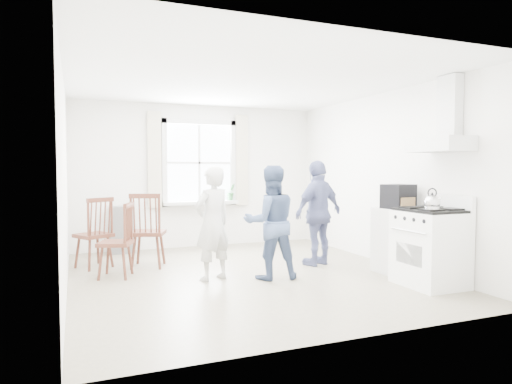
% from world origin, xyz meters
% --- Properties ---
extents(room_shell, '(4.62, 5.12, 2.64)m').
position_xyz_m(room_shell, '(0.00, 0.00, 1.30)').
color(room_shell, gray).
rests_on(room_shell, ground).
extents(window_assembly, '(1.88, 0.24, 1.70)m').
position_xyz_m(window_assembly, '(0.00, 2.45, 1.46)').
color(window_assembly, white).
rests_on(window_assembly, room_shell).
extents(range_hood, '(0.45, 0.76, 0.94)m').
position_xyz_m(range_hood, '(2.07, -1.35, 1.90)').
color(range_hood, silver).
rests_on(range_hood, room_shell).
extents(shelf_unit, '(0.40, 0.30, 0.80)m').
position_xyz_m(shelf_unit, '(-1.40, 2.33, 0.40)').
color(shelf_unit, slate).
rests_on(shelf_unit, ground).
extents(gas_stove, '(0.68, 0.76, 1.12)m').
position_xyz_m(gas_stove, '(1.91, -1.35, 0.48)').
color(gas_stove, white).
rests_on(gas_stove, ground).
extents(kettle, '(0.19, 0.19, 0.27)m').
position_xyz_m(kettle, '(1.76, -1.52, 1.04)').
color(kettle, silver).
rests_on(kettle, gas_stove).
extents(low_cabinet, '(0.50, 0.55, 0.90)m').
position_xyz_m(low_cabinet, '(1.98, -0.65, 0.45)').
color(low_cabinet, silver).
rests_on(low_cabinet, ground).
extents(stereo_stack, '(0.43, 0.40, 0.33)m').
position_xyz_m(stereo_stack, '(1.95, -0.69, 1.07)').
color(stereo_stack, black).
rests_on(stereo_stack, low_cabinet).
extents(cardboard_box, '(0.27, 0.21, 0.16)m').
position_xyz_m(cardboard_box, '(1.96, -0.79, 0.98)').
color(cardboard_box, '#967448').
rests_on(cardboard_box, low_cabinet).
extents(windsor_chair_a, '(0.59, 0.59, 1.04)m').
position_xyz_m(windsor_chair_a, '(-1.84, 1.18, 0.63)').
color(windsor_chair_a, '#462116').
rests_on(windsor_chair_a, ground).
extents(windsor_chair_b, '(0.59, 0.58, 1.10)m').
position_xyz_m(windsor_chair_b, '(-1.19, 0.94, 0.67)').
color(windsor_chair_b, '#462116').
rests_on(windsor_chair_b, ground).
extents(windsor_chair_c, '(0.53, 0.54, 1.00)m').
position_xyz_m(windsor_chair_c, '(-1.55, 0.51, 0.61)').
color(windsor_chair_c, '#462116').
rests_on(windsor_chair_c, ground).
extents(person_left, '(0.70, 0.70, 1.48)m').
position_xyz_m(person_left, '(-0.49, -0.07, 0.74)').
color(person_left, silver).
rests_on(person_left, ground).
extents(person_mid, '(0.81, 0.81, 1.49)m').
position_xyz_m(person_mid, '(0.23, -0.29, 0.74)').
color(person_mid, '#42547B').
rests_on(person_mid, ground).
extents(person_right, '(1.16, 1.16, 1.57)m').
position_xyz_m(person_right, '(1.24, 0.23, 0.78)').
color(person_right, navy).
rests_on(person_right, ground).
extents(potted_plant, '(0.22, 0.22, 0.31)m').
position_xyz_m(potted_plant, '(0.58, 2.36, 1.01)').
color(potted_plant, '#33733A').
rests_on(potted_plant, window_assembly).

